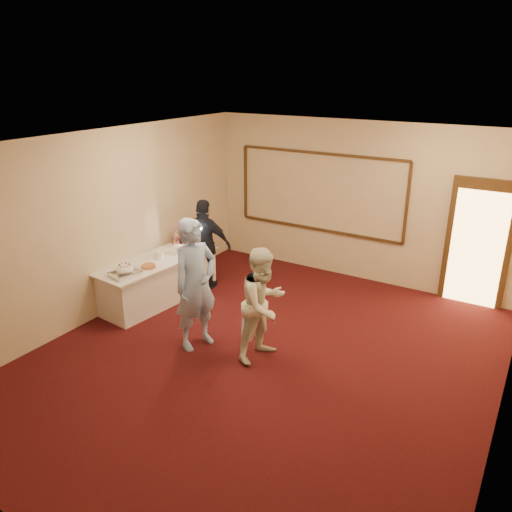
{
  "coord_description": "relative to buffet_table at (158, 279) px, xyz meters",
  "views": [
    {
      "loc": [
        3.08,
        -5.25,
        3.88
      ],
      "look_at": [
        -0.65,
        0.87,
        1.15
      ],
      "focal_mm": 35.0,
      "sensor_mm": 36.0,
      "label": 1
    }
  ],
  "objects": [
    {
      "name": "floor",
      "position": [
        2.56,
        -0.7,
        -0.39
      ],
      "size": [
        7.0,
        7.0,
        0.0
      ],
      "primitive_type": "plane",
      "color": "black",
      "rests_on": "ground"
    },
    {
      "name": "room_walls",
      "position": [
        2.56,
        -0.7,
        1.64
      ],
      "size": [
        6.04,
        7.04,
        3.02
      ],
      "color": "beige",
      "rests_on": "floor"
    },
    {
      "name": "wall_molding",
      "position": [
        1.76,
        2.77,
        1.21
      ],
      "size": [
        3.45,
        0.04,
        1.55
      ],
      "color": "#382211",
      "rests_on": "room_walls"
    },
    {
      "name": "doorway",
      "position": [
        4.71,
        2.75,
        0.69
      ],
      "size": [
        1.05,
        0.07,
        2.2
      ],
      "color": "#382211",
      "rests_on": "floor"
    },
    {
      "name": "buffet_table",
      "position": [
        0.0,
        0.0,
        0.0
      ],
      "size": [
        1.11,
        2.34,
        0.77
      ],
      "color": "white",
      "rests_on": "floor"
    },
    {
      "name": "pavlova_tray",
      "position": [
        0.06,
        -0.8,
        0.46
      ],
      "size": [
        0.42,
        0.53,
        0.18
      ],
      "color": "#ADAFB4",
      "rests_on": "buffet_table"
    },
    {
      "name": "cupcake_stand",
      "position": [
        -0.18,
        0.82,
        0.54
      ],
      "size": [
        0.3,
        0.3,
        0.43
      ],
      "color": "#D95985",
      "rests_on": "buffet_table"
    },
    {
      "name": "plate_stack_a",
      "position": [
        0.03,
        0.04,
        0.45
      ],
      "size": [
        0.17,
        0.17,
        0.14
      ],
      "color": "white",
      "rests_on": "buffet_table"
    },
    {
      "name": "plate_stack_b",
      "position": [
        0.17,
        0.4,
        0.46
      ],
      "size": [
        0.18,
        0.18,
        0.15
      ],
      "color": "white",
      "rests_on": "buffet_table"
    },
    {
      "name": "tart",
      "position": [
        0.17,
        -0.38,
        0.41
      ],
      "size": [
        0.27,
        0.27,
        0.06
      ],
      "color": "white",
      "rests_on": "buffet_table"
    },
    {
      "name": "man",
      "position": [
        1.52,
        -0.86,
        0.59
      ],
      "size": [
        0.64,
        0.81,
        1.95
      ],
      "primitive_type": "imported",
      "rotation": [
        0.0,
        0.0,
        1.3
      ],
      "color": "#99BAF2",
      "rests_on": "floor"
    },
    {
      "name": "woman",
      "position": [
        2.51,
        -0.63,
        0.43
      ],
      "size": [
        0.77,
        0.9,
        1.63
      ],
      "primitive_type": "imported",
      "rotation": [
        0.0,
        0.0,
        1.36
      ],
      "color": "white",
      "rests_on": "floor"
    },
    {
      "name": "guest",
      "position": [
        0.39,
        0.88,
        0.45
      ],
      "size": [
        1.06,
        0.66,
        1.68
      ],
      "primitive_type": "imported",
      "rotation": [
        0.0,
        0.0,
        3.42
      ],
      "color": "black",
      "rests_on": "floor"
    },
    {
      "name": "camera_flash",
      "position": [
        0.49,
        0.6,
        0.86
      ],
      "size": [
        0.07,
        0.04,
        0.05
      ],
      "primitive_type": "cube",
      "rotation": [
        0.0,
        0.0,
        -0.05
      ],
      "color": "white",
      "rests_on": "guest"
    }
  ]
}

